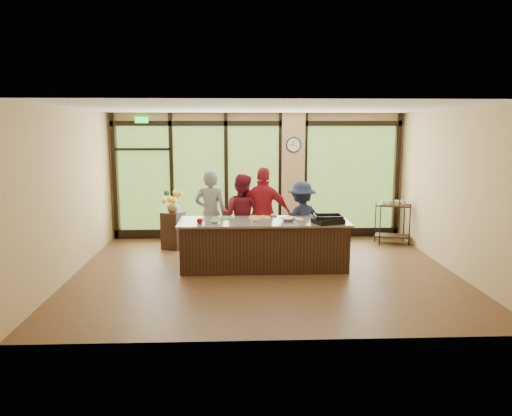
{
  "coord_description": "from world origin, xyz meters",
  "views": [
    {
      "loc": [
        -0.54,
        -8.95,
        2.67
      ],
      "look_at": [
        -0.14,
        0.4,
        1.15
      ],
      "focal_mm": 35.0,
      "sensor_mm": 36.0,
      "label": 1
    }
  ],
  "objects": [
    {
      "name": "cook_midright",
      "position": [
        0.04,
        0.97,
        0.94
      ],
      "size": [
        1.18,
        0.74,
        1.87
      ],
      "primitive_type": "imported",
      "rotation": [
        0.0,
        0.0,
        2.86
      ],
      "color": "maroon",
      "rests_on": "floor"
    },
    {
      "name": "roasting_pan",
      "position": [
        1.16,
        -0.02,
        0.96
      ],
      "size": [
        0.61,
        0.55,
        0.09
      ],
      "primitive_type": "cube",
      "rotation": [
        0.0,
        0.0,
        0.38
      ],
      "color": "black",
      "rests_on": "countertop"
    },
    {
      "name": "cutting_board_center",
      "position": [
        -0.06,
        0.63,
        0.93
      ],
      "size": [
        0.45,
        0.36,
        0.01
      ],
      "primitive_type": "cube",
      "rotation": [
        0.0,
        0.0,
        -0.14
      ],
      "color": "yellow",
      "rests_on": "countertop"
    },
    {
      "name": "wall_clock",
      "position": [
        0.85,
        2.87,
        2.25
      ],
      "size": [
        0.36,
        0.04,
        0.36
      ],
      "color": "black",
      "rests_on": "window_wall"
    },
    {
      "name": "cutting_board_left",
      "position": [
        -0.78,
        0.56,
        0.93
      ],
      "size": [
        0.44,
        0.35,
        0.01
      ],
      "primitive_type": "cube",
      "rotation": [
        0.0,
        0.0,
        0.15
      ],
      "color": "#3F9235",
      "rests_on": "countertop"
    },
    {
      "name": "prep_bowl_near",
      "position": [
        -0.91,
        0.1,
        0.95
      ],
      "size": [
        0.18,
        0.18,
        0.05
      ],
      "primitive_type": "imported",
      "rotation": [
        0.0,
        0.0,
        0.07
      ],
      "color": "silver",
      "rests_on": "countertop"
    },
    {
      "name": "flower_stand",
      "position": [
        -1.91,
        1.91,
        0.41
      ],
      "size": [
        0.55,
        0.55,
        0.82
      ],
      "primitive_type": "cube",
      "rotation": [
        0.0,
        0.0,
        -0.43
      ],
      "color": "black",
      "rests_on": "floor"
    },
    {
      "name": "island_base",
      "position": [
        0.0,
        0.3,
        0.44
      ],
      "size": [
        3.1,
        1.0,
        0.88
      ],
      "primitive_type": "cube",
      "color": "black",
      "rests_on": "floor"
    },
    {
      "name": "cook_right",
      "position": [
        0.81,
        0.99,
        0.79
      ],
      "size": [
        1.16,
        0.9,
        1.58
      ],
      "primitive_type": "imported",
      "rotation": [
        0.0,
        0.0,
        3.49
      ],
      "color": "#1C263E",
      "rests_on": "floor"
    },
    {
      "name": "prep_bowl_mid",
      "position": [
        -0.16,
        0.24,
        0.94
      ],
      "size": [
        0.17,
        0.17,
        0.05
      ],
      "primitive_type": "imported",
      "rotation": [
        0.0,
        0.0,
        0.17
      ],
      "color": "silver",
      "rests_on": "countertop"
    },
    {
      "name": "floor",
      "position": [
        0.0,
        0.0,
        0.0
      ],
      "size": [
        7.0,
        7.0,
        0.0
      ],
      "primitive_type": "plane",
      "color": "#50361C",
      "rests_on": "ground"
    },
    {
      "name": "prep_bowl_far",
      "position": [
        0.23,
        0.77,
        0.94
      ],
      "size": [
        0.17,
        0.17,
        0.03
      ],
      "primitive_type": "imported",
      "rotation": [
        0.0,
        0.0,
        -0.35
      ],
      "color": "silver",
      "rests_on": "countertop"
    },
    {
      "name": "red_ramekin",
      "position": [
        -1.19,
        0.05,
        0.96
      ],
      "size": [
        0.14,
        0.14,
        0.09
      ],
      "primitive_type": "imported",
      "rotation": [
        0.0,
        0.0,
        -0.27
      ],
      "color": "#9D100F",
      "rests_on": "countertop"
    },
    {
      "name": "window_wall",
      "position": [
        0.16,
        2.95,
        1.39
      ],
      "size": [
        6.9,
        0.12,
        3.0
      ],
      "color": "tan",
      "rests_on": "floor"
    },
    {
      "name": "cook_left",
      "position": [
        -1.04,
        1.15,
        0.91
      ],
      "size": [
        0.72,
        0.53,
        1.81
      ],
      "primitive_type": "imported",
      "rotation": [
        0.0,
        0.0,
        2.98
      ],
      "color": "slate",
      "rests_on": "floor"
    },
    {
      "name": "left_wall",
      "position": [
        -3.5,
        0.0,
        1.5
      ],
      "size": [
        0.0,
        6.0,
        6.0
      ],
      "primitive_type": "plane",
      "rotation": [
        1.57,
        0.0,
        1.57
      ],
      "color": "tan",
      "rests_on": "floor"
    },
    {
      "name": "countertop",
      "position": [
        0.0,
        0.3,
        0.9
      ],
      "size": [
        3.2,
        1.1,
        0.04
      ],
      "primitive_type": "cube",
      "color": "gray",
      "rests_on": "island_base"
    },
    {
      "name": "right_wall",
      "position": [
        3.5,
        0.0,
        1.5
      ],
      "size": [
        0.0,
        6.0,
        6.0
      ],
      "primitive_type": "plane",
      "rotation": [
        1.57,
        0.0,
        -1.57
      ],
      "color": "tan",
      "rests_on": "floor"
    },
    {
      "name": "mixing_bowl",
      "position": [
        0.45,
        0.22,
        0.96
      ],
      "size": [
        0.37,
        0.37,
        0.07
      ],
      "primitive_type": "imported",
      "rotation": [
        0.0,
        0.0,
        0.36
      ],
      "color": "silver",
      "rests_on": "countertop"
    },
    {
      "name": "bar_cart",
      "position": [
        3.07,
        2.15,
        0.61
      ],
      "size": [
        0.84,
        0.65,
        1.02
      ],
      "rotation": [
        0.0,
        0.0,
        -0.34
      ],
      "color": "black",
      "rests_on": "floor"
    },
    {
      "name": "flower_vase",
      "position": [
        -1.91,
        1.91,
        0.96
      ],
      "size": [
        0.27,
        0.27,
        0.27
      ],
      "primitive_type": "imported",
      "rotation": [
        0.0,
        0.0,
        -0.04
      ],
      "color": "olive",
      "rests_on": "flower_stand"
    },
    {
      "name": "ceiling",
      "position": [
        0.0,
        0.0,
        3.0
      ],
      "size": [
        7.0,
        7.0,
        0.0
      ],
      "primitive_type": "plane",
      "rotation": [
        3.14,
        0.0,
        0.0
      ],
      "color": "white",
      "rests_on": "back_wall"
    },
    {
      "name": "cook_midleft",
      "position": [
        -0.41,
        1.12,
        0.86
      ],
      "size": [
        1.03,
        0.93,
        1.73
      ],
      "primitive_type": "imported",
      "rotation": [
        0.0,
        0.0,
        2.75
      ],
      "color": "maroon",
      "rests_on": "floor"
    },
    {
      "name": "cutting_board_right",
      "position": [
        0.57,
        0.4,
        0.93
      ],
      "size": [
        0.4,
        0.32,
        0.01
      ],
      "primitive_type": "cube",
      "rotation": [
        0.0,
        0.0,
        0.11
      ],
      "color": "yellow",
      "rests_on": "countertop"
    },
    {
      "name": "back_wall",
      "position": [
        0.0,
        3.0,
        1.5
      ],
      "size": [
        7.0,
        0.0,
        7.0
      ],
      "primitive_type": "plane",
      "rotation": [
        1.57,
        0.0,
        0.0
      ],
      "color": "tan",
      "rests_on": "floor"
    }
  ]
}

